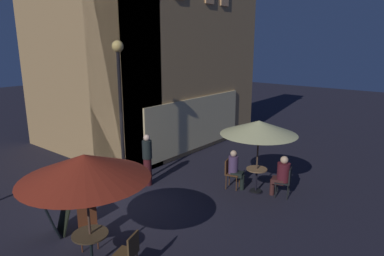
% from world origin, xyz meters
% --- Properties ---
extents(ground_plane, '(60.00, 60.00, 0.00)m').
position_xyz_m(ground_plane, '(0.00, 0.00, 0.00)').
color(ground_plane, '#211F2B').
extents(cafe_building, '(8.36, 6.81, 8.71)m').
position_xyz_m(cafe_building, '(4.15, 3.26, 4.35)').
color(cafe_building, tan).
rests_on(cafe_building, ground).
extents(street_lamp_near_corner, '(0.33, 0.33, 4.53)m').
position_xyz_m(street_lamp_near_corner, '(0.77, 0.59, 3.14)').
color(street_lamp_near_corner, black).
rests_on(street_lamp_near_corner, ground).
extents(menu_sandwich_board, '(0.79, 0.70, 0.97)m').
position_xyz_m(menu_sandwich_board, '(-1.83, -0.07, 0.50)').
color(menu_sandwich_board, black).
rests_on(menu_sandwich_board, ground).
extents(cafe_table_0, '(0.63, 0.63, 0.76)m').
position_xyz_m(cafe_table_0, '(3.25, -2.60, 0.51)').
color(cafe_table_0, black).
rests_on(cafe_table_0, ground).
extents(cafe_table_1, '(0.72, 0.72, 0.75)m').
position_xyz_m(cafe_table_1, '(-2.06, -1.74, 0.55)').
color(cafe_table_1, black).
rests_on(cafe_table_1, ground).
extents(patio_umbrella_0, '(2.27, 2.27, 2.25)m').
position_xyz_m(patio_umbrella_0, '(3.25, -2.60, 2.04)').
color(patio_umbrella_0, black).
rests_on(patio_umbrella_0, ground).
extents(patio_umbrella_1, '(2.51, 2.51, 2.42)m').
position_xyz_m(patio_umbrella_1, '(-2.06, -1.74, 2.17)').
color(patio_umbrella_1, black).
rests_on(patio_umbrella_1, ground).
extents(cafe_chair_0, '(0.51, 0.51, 0.93)m').
position_xyz_m(cafe_chair_0, '(3.03, -1.79, 0.57)').
color(cafe_chair_0, '#54321A').
rests_on(cafe_chair_0, ground).
extents(cafe_chair_1, '(0.54, 0.54, 0.92)m').
position_xyz_m(cafe_chair_1, '(3.50, -3.44, 0.56)').
color(cafe_chair_1, black).
rests_on(cafe_chair_1, ground).
extents(cafe_chair_2, '(0.58, 0.58, 0.94)m').
position_xyz_m(cafe_chair_2, '(-1.63, -1.01, 0.55)').
color(cafe_chair_2, '#5F2E19').
rests_on(cafe_chair_2, ground).
extents(cafe_chair_3, '(0.51, 0.51, 0.93)m').
position_xyz_m(cafe_chair_3, '(-1.77, -2.58, 0.57)').
color(cafe_chair_3, brown).
rests_on(cafe_chair_3, ground).
extents(patron_seated_0, '(0.39, 0.51, 1.25)m').
position_xyz_m(patron_seated_0, '(3.07, -1.94, 0.70)').
color(patron_seated_0, black).
rests_on(patron_seated_0, ground).
extents(patron_seated_1, '(0.46, 0.55, 1.26)m').
position_xyz_m(patron_seated_1, '(3.46, -3.31, 0.72)').
color(patron_seated_1, '#45221F').
rests_on(patron_seated_1, ground).
extents(patron_standing_2, '(0.30, 0.30, 1.68)m').
position_xyz_m(patron_standing_2, '(1.55, 0.38, 0.86)').
color(patron_standing_2, '#4A171B').
rests_on(patron_standing_2, ground).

